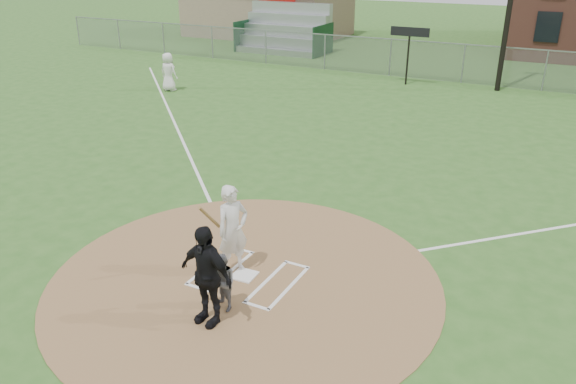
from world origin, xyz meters
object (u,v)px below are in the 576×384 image
at_px(ondeck_player, 168,72).
at_px(batter_at_plate, 233,230).
at_px(home_plate, 244,275).
at_px(umpire, 206,275).
at_px(catcher, 222,283).

distance_m(ondeck_player, batter_at_plate, 17.99).
xyz_separation_m(home_plate, umpire, (0.24, -1.67, 0.99)).
distance_m(catcher, umpire, 0.62).
bearing_deg(umpire, ondeck_player, 137.92).
height_order(catcher, umpire, umpire).
height_order(umpire, batter_at_plate, batter_at_plate).
height_order(home_plate, batter_at_plate, batter_at_plate).
relative_size(catcher, batter_at_plate, 0.59).
bearing_deg(umpire, batter_at_plate, 114.22).
bearing_deg(batter_at_plate, ondeck_player, 132.99).
bearing_deg(ondeck_player, batter_at_plate, 134.18).
relative_size(catcher, ondeck_player, 0.64).
bearing_deg(catcher, home_plate, 124.02).
distance_m(home_plate, batter_at_plate, 1.05).
distance_m(umpire, batter_at_plate, 1.82).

